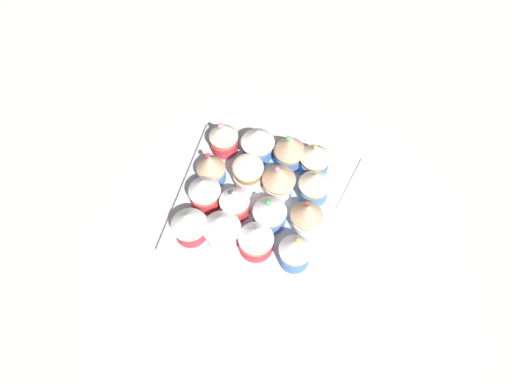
{
  "coord_description": "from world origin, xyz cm",
  "views": [
    {
      "loc": [
        -11.03,
        40.27,
        76.73
      ],
      "look_at": [
        0.0,
        0.0,
        4.2
      ],
      "focal_mm": 32.57,
      "sensor_mm": 36.0,
      "label": 1
    }
  ],
  "objects_px": {
    "cupcake_10": "(234,201)",
    "cupcake_13": "(256,238)",
    "cupcake_5": "(279,179)",
    "cupcake_15": "(189,224)",
    "cupcake_11": "(205,191)",
    "cupcake_4": "(314,185)",
    "cupcake_14": "(222,227)",
    "cupcake_6": "(248,172)",
    "cupcake_9": "(270,211)",
    "cupcake_7": "(211,168)",
    "cupcake_0": "(315,158)",
    "cupcake_12": "(295,250)",
    "cupcake_1": "(290,149)",
    "napkin": "(388,199)",
    "cupcake_2": "(258,142)",
    "cupcake_8": "(307,215)",
    "cupcake_3": "(224,137)",
    "baking_tray": "(256,202)"
  },
  "relations": [
    {
      "from": "cupcake_10",
      "to": "cupcake_13",
      "type": "xyz_separation_m",
      "value": [
        -0.06,
        0.06,
        0.0
      ]
    },
    {
      "from": "cupcake_5",
      "to": "cupcake_15",
      "type": "relative_size",
      "value": 1.04
    },
    {
      "from": "cupcake_5",
      "to": "cupcake_11",
      "type": "bearing_deg",
      "value": 26.54
    },
    {
      "from": "cupcake_4",
      "to": "cupcake_10",
      "type": "height_order",
      "value": "same"
    },
    {
      "from": "cupcake_14",
      "to": "cupcake_6",
      "type": "bearing_deg",
      "value": -95.34
    },
    {
      "from": "cupcake_9",
      "to": "cupcake_7",
      "type": "bearing_deg",
      "value": -24.74
    },
    {
      "from": "cupcake_4",
      "to": "cupcake_0",
      "type": "bearing_deg",
      "value": -79.34
    },
    {
      "from": "cupcake_5",
      "to": "cupcake_12",
      "type": "bearing_deg",
      "value": 114.77
    },
    {
      "from": "cupcake_9",
      "to": "cupcake_14",
      "type": "height_order",
      "value": "cupcake_14"
    },
    {
      "from": "cupcake_1",
      "to": "napkin",
      "type": "bearing_deg",
      "value": 171.98
    },
    {
      "from": "cupcake_0",
      "to": "cupcake_2",
      "type": "bearing_deg",
      "value": -2.84
    },
    {
      "from": "cupcake_1",
      "to": "napkin",
      "type": "height_order",
      "value": "cupcake_1"
    },
    {
      "from": "cupcake_1",
      "to": "cupcake_9",
      "type": "height_order",
      "value": "cupcake_1"
    },
    {
      "from": "cupcake_8",
      "to": "cupcake_11",
      "type": "bearing_deg",
      "value": 0.64
    },
    {
      "from": "cupcake_9",
      "to": "cupcake_8",
      "type": "bearing_deg",
      "value": -172.06
    },
    {
      "from": "cupcake_1",
      "to": "cupcake_11",
      "type": "distance_m",
      "value": 0.18
    },
    {
      "from": "cupcake_3",
      "to": "cupcake_12",
      "type": "bearing_deg",
      "value": 133.76
    },
    {
      "from": "cupcake_2",
      "to": "cupcake_4",
      "type": "relative_size",
      "value": 1.01
    },
    {
      "from": "cupcake_13",
      "to": "cupcake_15",
      "type": "bearing_deg",
      "value": 2.52
    },
    {
      "from": "cupcake_1",
      "to": "cupcake_5",
      "type": "distance_m",
      "value": 0.07
    },
    {
      "from": "baking_tray",
      "to": "cupcake_3",
      "type": "height_order",
      "value": "cupcake_3"
    },
    {
      "from": "cupcake_3",
      "to": "cupcake_6",
      "type": "xyz_separation_m",
      "value": [
        -0.07,
        0.06,
        -0.01
      ]
    },
    {
      "from": "cupcake_11",
      "to": "napkin",
      "type": "relative_size",
      "value": 0.48
    },
    {
      "from": "cupcake_6",
      "to": "cupcake_12",
      "type": "bearing_deg",
      "value": 131.82
    },
    {
      "from": "baking_tray",
      "to": "cupcake_2",
      "type": "xyz_separation_m",
      "value": [
        0.02,
        -0.1,
        0.05
      ]
    },
    {
      "from": "cupcake_3",
      "to": "cupcake_5",
      "type": "height_order",
      "value": "cupcake_3"
    },
    {
      "from": "cupcake_5",
      "to": "cupcake_6",
      "type": "height_order",
      "value": "cupcake_5"
    },
    {
      "from": "cupcake_3",
      "to": "cupcake_11",
      "type": "relative_size",
      "value": 1.06
    },
    {
      "from": "baking_tray",
      "to": "cupcake_10",
      "type": "bearing_deg",
      "value": 45.68
    },
    {
      "from": "cupcake_2",
      "to": "cupcake_5",
      "type": "bearing_deg",
      "value": 130.84
    },
    {
      "from": "baking_tray",
      "to": "cupcake_11",
      "type": "distance_m",
      "value": 0.1
    },
    {
      "from": "baking_tray",
      "to": "cupcake_1",
      "type": "bearing_deg",
      "value": -110.98
    },
    {
      "from": "cupcake_2",
      "to": "cupcake_13",
      "type": "xyz_separation_m",
      "value": [
        -0.05,
        0.19,
        -0.0
      ]
    },
    {
      "from": "cupcake_7",
      "to": "cupcake_12",
      "type": "distance_m",
      "value": 0.22
    },
    {
      "from": "napkin",
      "to": "cupcake_11",
      "type": "bearing_deg",
      "value": 16.95
    },
    {
      "from": "cupcake_8",
      "to": "cupcake_13",
      "type": "distance_m",
      "value": 0.1
    },
    {
      "from": "cupcake_9",
      "to": "cupcake_15",
      "type": "bearing_deg",
      "value": 25.83
    },
    {
      "from": "cupcake_14",
      "to": "cupcake_10",
      "type": "bearing_deg",
      "value": -96.18
    },
    {
      "from": "cupcake_3",
      "to": "cupcake_12",
      "type": "distance_m",
      "value": 0.27
    },
    {
      "from": "cupcake_4",
      "to": "cupcake_5",
      "type": "height_order",
      "value": "same"
    },
    {
      "from": "cupcake_1",
      "to": "cupcake_14",
      "type": "xyz_separation_m",
      "value": [
        0.08,
        0.19,
        0.0
      ]
    },
    {
      "from": "cupcake_5",
      "to": "cupcake_14",
      "type": "distance_m",
      "value": 0.14
    },
    {
      "from": "cupcake_9",
      "to": "cupcake_13",
      "type": "relative_size",
      "value": 1.01
    },
    {
      "from": "cupcake_2",
      "to": "cupcake_6",
      "type": "relative_size",
      "value": 1.22
    },
    {
      "from": "cupcake_10",
      "to": "cupcake_14",
      "type": "bearing_deg",
      "value": 83.82
    },
    {
      "from": "cupcake_0",
      "to": "cupcake_1",
      "type": "xyz_separation_m",
      "value": [
        0.05,
        -0.01,
        0.0
      ]
    },
    {
      "from": "cupcake_4",
      "to": "cupcake_11",
      "type": "height_order",
      "value": "same"
    },
    {
      "from": "cupcake_1",
      "to": "cupcake_6",
      "type": "height_order",
      "value": "cupcake_1"
    },
    {
      "from": "cupcake_3",
      "to": "cupcake_6",
      "type": "height_order",
      "value": "cupcake_3"
    },
    {
      "from": "baking_tray",
      "to": "cupcake_3",
      "type": "xyz_separation_m",
      "value": [
        0.09,
        -0.1,
        0.05
      ]
    }
  ]
}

